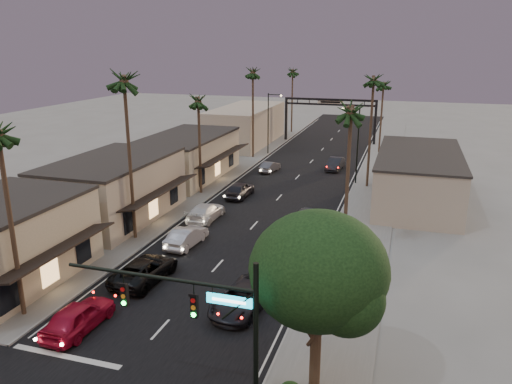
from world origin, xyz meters
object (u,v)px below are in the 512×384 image
Objects in this scene: palm_ld at (253,70)px; corner_tree at (320,275)px; palm_ra at (351,106)px; oncoming_red at (79,316)px; oncoming_pickup at (145,270)px; traffic_signal at (211,319)px; streetlight_right at (356,139)px; palm_lc at (198,97)px; oncoming_silver at (186,237)px; curbside_black at (309,250)px; palm_rc at (384,82)px; palm_lb at (124,76)px; curbside_near at (243,298)px; streetlight_left at (270,119)px; palm_rb at (374,76)px; palm_far at (293,69)px.

corner_tree is at bearing -69.19° from palm_ld.
palm_ra is 2.64× the size of oncoming_red.
traffic_signal is at bearing 134.05° from oncoming_pickup.
streetlight_right is 18.66m from palm_lc.
palm_ld reaches higher than oncoming_silver.
palm_ld is 37.82m from curbside_black.
palm_rc is at bearing -100.79° from oncoming_pickup.
palm_lb is 3.19× the size of oncoming_silver.
palm_ld is (0.00, 19.00, 1.95)m from palm_lc.
palm_ra is at bearing 34.24° from curbside_black.
oncoming_red reaches higher than oncoming_silver.
curbside_near is at bearing -95.63° from streetlight_right.
palm_ld is (-1.68, -3.00, 7.09)m from streetlight_left.
streetlight_right is 1.00× the size of streetlight_left.
palm_ld is at bearing 147.21° from streetlight_right.
palm_ld reaches higher than palm_lc.
oncoming_pickup is at bearing -85.98° from streetlight_left.
palm_rb is 39.41m from oncoming_red.
palm_ld is 23.02m from palm_far.
palm_ld is at bearing 111.74° from curbside_black.
oncoming_pickup reaches higher than curbside_black.
palm_lc is 19.10m from palm_ld.
palm_rc is at bearing 92.16° from curbside_near.
oncoming_red is (-11.33, -36.36, -4.48)m from streetlight_right.
corner_tree is 24.36m from palm_lb.
palm_lc is 2.31× the size of curbside_black.
traffic_signal is 10.62m from curbside_near.
palm_lc is at bearing 145.10° from palm_ra.
palm_lb is at bearing 141.17° from corner_tree.
palm_lc reaches higher than curbside_black.
palm_ld is 35.47m from palm_ra.
palm_lc is 22.44m from curbside_black.
curbside_black is at bearing -143.22° from palm_ra.
palm_rc reaches higher than oncoming_red.
traffic_signal is 0.60× the size of palm_ld.
curbside_near reaches higher than curbside_black.
palm_lb is 45.48m from palm_rc.
palm_ra is at bearing -129.08° from oncoming_red.
palm_ra is at bearing 73.04° from curbside_near.
oncoming_pickup is (4.68, -39.72, -11.61)m from palm_ld.
palm_ra is 1.00× the size of palm_far.
palm_lc is 20.99m from palm_ra.
corner_tree is 0.72× the size of palm_rc.
palm_rb is at bearing -109.93° from oncoming_pickup.
traffic_signal is 0.97× the size of corner_tree.
palm_ld is at bearing -83.66° from oncoming_red.
curbside_black is (0.51, 18.21, -4.31)m from traffic_signal.
streetlight_right is 28.89m from palm_lb.
palm_ld reaches higher than oncoming_red.
palm_rc reaches higher than oncoming_pickup.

